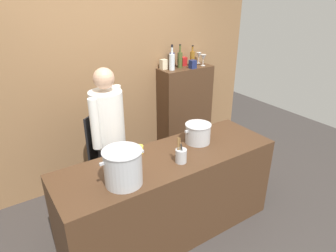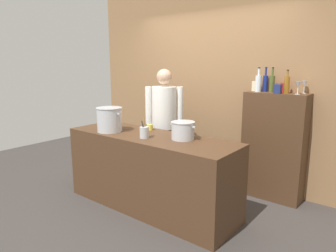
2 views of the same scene
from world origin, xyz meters
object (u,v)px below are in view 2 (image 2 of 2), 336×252
at_px(wine_bottle_olive, 272,83).
at_px(wine_bottle_cobalt, 265,83).
at_px(butter_jar, 150,127).
at_px(spice_tin_red, 283,88).
at_px(wine_glass_short, 305,84).
at_px(wine_bottle_amber, 287,84).
at_px(wine_glass_wide, 298,85).
at_px(chef, 164,119).
at_px(wine_bottle_clear, 258,83).
at_px(stockpot_small, 183,130).
at_px(spice_tin_navy, 278,89).
at_px(stockpot_large, 109,120).
at_px(spice_tin_cream, 256,86).
at_px(utensil_crock, 144,132).

relative_size(wine_bottle_olive, wine_bottle_cobalt, 0.99).
relative_size(butter_jar, spice_tin_red, 0.68).
distance_m(wine_bottle_olive, wine_glass_short, 0.37).
height_order(wine_bottle_amber, spice_tin_red, wine_bottle_amber).
height_order(wine_glass_short, wine_glass_wide, wine_glass_short).
relative_size(chef, wine_bottle_cobalt, 5.34).
bearing_deg(wine_glass_short, wine_bottle_clear, -168.97).
bearing_deg(chef, wine_glass_short, 164.71).
bearing_deg(wine_bottle_clear, chef, -156.67).
height_order(stockpot_small, wine_bottle_amber, wine_bottle_amber).
relative_size(wine_bottle_clear, wine_glass_wide, 2.00).
xyz_separation_m(stockpot_small, wine_bottle_cobalt, (0.47, 1.16, 0.49)).
bearing_deg(wine_bottle_clear, spice_tin_navy, -16.27).
distance_m(wine_bottle_amber, spice_tin_red, 0.14).
bearing_deg(spice_tin_navy, stockpot_small, -124.60).
xyz_separation_m(wine_bottle_olive, wine_bottle_clear, (-0.16, -0.04, 0.00)).
bearing_deg(wine_bottle_cobalt, wine_glass_short, 2.20).
distance_m(stockpot_large, wine_bottle_amber, 2.21).
bearing_deg(stockpot_small, spice_tin_cream, 73.81).
relative_size(stockpot_small, wine_bottle_olive, 1.06).
height_order(utensil_crock, wine_bottle_cobalt, wine_bottle_cobalt).
xyz_separation_m(stockpot_large, spice_tin_navy, (1.64, 1.23, 0.38)).
distance_m(stockpot_large, wine_bottle_cobalt, 2.04).
bearing_deg(wine_bottle_olive, butter_jar, -140.00).
height_order(stockpot_small, butter_jar, stockpot_small).
bearing_deg(wine_bottle_cobalt, wine_bottle_olive, -21.89).
bearing_deg(butter_jar, utensil_crock, -57.07).
relative_size(chef, wine_glass_wide, 10.80).
height_order(butter_jar, spice_tin_navy, spice_tin_navy).
distance_m(chef, stockpot_large, 0.85).
height_order(wine_bottle_olive, wine_bottle_clear, wine_bottle_olive).
height_order(stockpot_large, spice_tin_cream, spice_tin_cream).
height_order(butter_jar, wine_bottle_clear, wine_bottle_clear).
relative_size(utensil_crock, wine_bottle_amber, 0.89).
bearing_deg(spice_tin_cream, utensil_crock, -117.15).
xyz_separation_m(wine_bottle_cobalt, spice_tin_cream, (-0.13, 0.01, -0.05)).
xyz_separation_m(chef, stockpot_large, (-0.22, -0.82, 0.09)).
height_order(utensil_crock, spice_tin_navy, spice_tin_navy).
height_order(spice_tin_cream, spice_tin_navy, spice_tin_cream).
distance_m(wine_glass_wide, spice_tin_navy, 0.23).
xyz_separation_m(butter_jar, spice_tin_navy, (1.30, 0.86, 0.50)).
bearing_deg(chef, spice_tin_red, 168.59).
bearing_deg(utensil_crock, stockpot_small, 31.02).
xyz_separation_m(stockpot_large, wine_bottle_olive, (1.52, 1.35, 0.44)).
bearing_deg(chef, spice_tin_navy, 161.22).
height_order(wine_bottle_amber, wine_glass_wide, wine_bottle_amber).
xyz_separation_m(chef, spice_tin_cream, (1.08, 0.59, 0.48)).
xyz_separation_m(wine_glass_short, spice_tin_navy, (-0.25, -0.18, -0.06)).
distance_m(utensil_crock, spice_tin_red, 1.84).
bearing_deg(wine_glass_short, wine_bottle_olive, -171.01).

